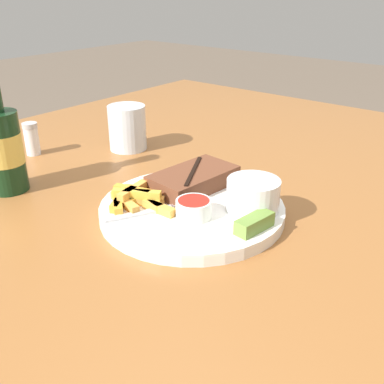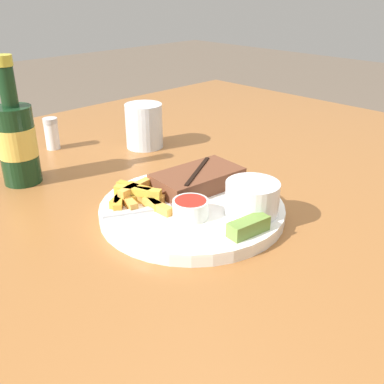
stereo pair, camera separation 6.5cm
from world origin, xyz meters
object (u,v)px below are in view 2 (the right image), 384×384
object	(u,v)px
coleslaw_cup	(252,196)
beer_bottle	(17,140)
drinking_glass	(144,126)
pickle_spear	(248,227)
fork_utensil	(145,210)
dipping_sauce_cup	(191,208)
knife_utensil	(180,195)
dinner_plate	(192,210)
steak_portion	(197,179)
salt_shaker	(51,134)

from	to	relation	value
coleslaw_cup	beer_bottle	distance (m)	0.41
beer_bottle	drinking_glass	size ratio (longest dim) A/B	2.37
pickle_spear	fork_utensil	world-z (taller)	pickle_spear
coleslaw_cup	dipping_sauce_cup	world-z (taller)	coleslaw_cup
pickle_spear	knife_utensil	world-z (taller)	pickle_spear
dinner_plate	pickle_spear	xyz separation A→B (m)	(-0.01, -0.11, 0.02)
dinner_plate	dipping_sauce_cup	bearing A→B (deg)	-137.47
knife_utensil	drinking_glass	distance (m)	0.29
dinner_plate	fork_utensil	distance (m)	0.07
knife_utensil	beer_bottle	size ratio (longest dim) A/B	0.65
steak_portion	coleslaw_cup	world-z (taller)	coleslaw_cup
dinner_plate	beer_bottle	bearing A→B (deg)	112.64
fork_utensil	knife_utensil	bearing A→B (deg)	27.01
salt_shaker	coleslaw_cup	bearing A→B (deg)	-84.88
dinner_plate	pickle_spear	size ratio (longest dim) A/B	4.45
steak_portion	knife_utensil	bearing A→B (deg)	-174.31
steak_portion	coleslaw_cup	xyz separation A→B (m)	(-0.01, -0.11, 0.01)
steak_portion	dipping_sauce_cup	bearing A→B (deg)	-140.75
steak_portion	coleslaw_cup	size ratio (longest dim) A/B	1.92
steak_portion	knife_utensil	xyz separation A→B (m)	(-0.04, -0.00, -0.01)
coleslaw_cup	fork_utensil	world-z (taller)	coleslaw_cup
dinner_plate	drinking_glass	world-z (taller)	drinking_glass
coleslaw_cup	dipping_sauce_cup	xyz separation A→B (m)	(-0.07, 0.05, -0.01)
coleslaw_cup	salt_shaker	distance (m)	0.49
drinking_glass	fork_utensil	bearing A→B (deg)	-129.10
drinking_glass	dipping_sauce_cup	bearing A→B (deg)	-118.84
fork_utensil	salt_shaker	bearing A→B (deg)	107.92
dinner_plate	fork_utensil	xyz separation A→B (m)	(-0.06, 0.03, 0.01)
dinner_plate	salt_shaker	distance (m)	0.41
dinner_plate	fork_utensil	world-z (taller)	fork_utensil
dinner_plate	salt_shaker	size ratio (longest dim) A/B	4.20
dinner_plate	coleslaw_cup	size ratio (longest dim) A/B	3.59
coleslaw_cup	beer_bottle	bearing A→B (deg)	113.84
dipping_sauce_cup	fork_utensil	size ratio (longest dim) A/B	0.40
pickle_spear	coleslaw_cup	bearing A→B (deg)	34.61
knife_utensil	salt_shaker	world-z (taller)	salt_shaker
coleslaw_cup	pickle_spear	bearing A→B (deg)	-145.39
steak_portion	fork_utensil	bearing A→B (deg)	-177.88
dinner_plate	fork_utensil	bearing A→B (deg)	152.91
pickle_spear	fork_utensil	distance (m)	0.15
coleslaw_cup	steak_portion	bearing A→B (deg)	86.79
dinner_plate	beer_bottle	world-z (taller)	beer_bottle
dinner_plate	dipping_sauce_cup	distance (m)	0.05
pickle_spear	fork_utensil	size ratio (longest dim) A/B	0.49
dipping_sauce_cup	fork_utensil	bearing A→B (deg)	120.36
steak_portion	coleslaw_cup	bearing A→B (deg)	-93.21
coleslaw_cup	pickle_spear	distance (m)	0.06
pickle_spear	knife_utensil	bearing A→B (deg)	85.07
coleslaw_cup	drinking_glass	distance (m)	0.38
pickle_spear	dipping_sauce_cup	bearing A→B (deg)	104.65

